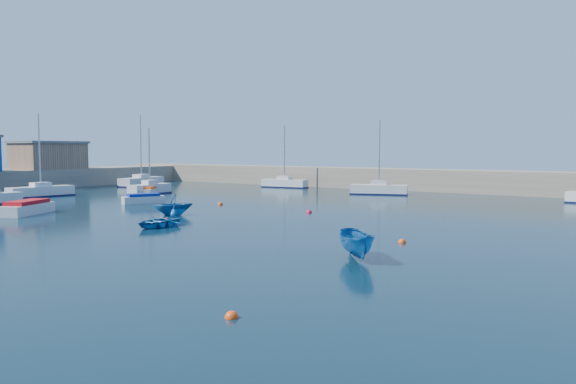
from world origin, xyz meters
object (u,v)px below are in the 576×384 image
Objects in this scene: sailboat_4 at (142,181)px; motorboat_2 at (150,190)px; sailboat_5 at (284,183)px; motorboat_0 at (27,208)px; dinghy_right at (357,245)px; sailboat_6 at (379,189)px; motorboat_1 at (143,199)px; dinghy_left at (173,205)px; sailboat_2 at (41,191)px; brick_shed_a at (48,156)px; dinghy_center at (157,222)px; sailboat_3 at (150,189)px.

sailboat_4 is 2.08× the size of motorboat_2.
sailboat_5 is 18.79m from motorboat_2.
dinghy_right is at bearing -28.36° from motorboat_0.
sailboat_4 is at bearing 79.44° from sailboat_6.
motorboat_0 is 1.30× the size of motorboat_1.
dinghy_left is (28.87, -22.16, 0.18)m from sailboat_4.
motorboat_1 is at bearing 9.41° from sailboat_2.
brick_shed_a is at bearing 118.47° from dinghy_right.
sailboat_5 is at bearing 120.37° from motorboat_1.
sailboat_6 is (28.45, 22.89, -0.00)m from sailboat_2.
motorboat_0 is (0.75, -36.31, -0.09)m from sailboat_5.
brick_shed_a is at bearing 149.56° from sailboat_2.
dinghy_center is at bearing -22.47° from dinghy_left.
sailboat_4 is (-5.03, 18.15, 0.03)m from sailboat_2.
motorboat_2 is (12.22, -9.53, -0.20)m from sailboat_4.
motorboat_1 and motorboat_2 have the same top height.
sailboat_5 is at bearing 87.30° from dinghy_right.
sailboat_2 is 2.78× the size of dinghy_center.
dinghy_right reaches higher than dinghy_center.
dinghy_right is at bearing 3.30° from motorboat_1.
sailboat_6 is at bearing 90.47° from dinghy_center.
dinghy_center is at bearing -164.67° from sailboat_5.
sailboat_2 is 17.13m from motorboat_0.
dinghy_right is at bearing -33.15° from sailboat_3.
brick_shed_a is 0.82× the size of sailboat_4.
dinghy_left reaches higher than motorboat_1.
brick_shed_a is at bearing 157.02° from dinghy_center.
sailboat_5 is (6.24, 17.57, -0.03)m from sailboat_3.
sailboat_6 is 2.39× the size of dinghy_right.
brick_shed_a is 2.59× the size of dinghy_left.
dinghy_right is (15.56, -2.17, 0.34)m from dinghy_center.
sailboat_3 is 27.59m from dinghy_center.
dinghy_left is (16.84, -12.85, 0.18)m from sailboat_3.
motorboat_1 is at bearing 176.55° from sailboat_5.
dinghy_left is at bearing 5.47° from motorboat_0.
motorboat_2 is 1.48× the size of dinghy_center.
sailboat_3 is 1.58× the size of motorboat_2.
sailboat_3 is 0.91× the size of sailboat_5.
sailboat_6 is 32.17m from dinghy_center.
motorboat_2 is (-6.78, 18.52, -0.08)m from motorboat_0.
sailboat_2 is 2.23× the size of motorboat_1.
sailboat_2 is 44.85m from dinghy_right.
brick_shed_a is 2.31× the size of dinghy_right.
sailboat_2 is at bearing -132.37° from sailboat_3.
brick_shed_a is 0.98× the size of sailboat_5.
brick_shed_a is at bearing 148.01° from motorboat_2.
motorboat_1 is at bearing -16.76° from brick_shed_a.
sailboat_5 is at bearing 32.56° from brick_shed_a.
sailboat_2 reaches higher than dinghy_center.
sailboat_2 is 1.08× the size of sailboat_5.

